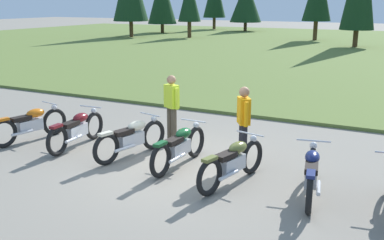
{
  "coord_description": "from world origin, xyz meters",
  "views": [
    {
      "loc": [
        4.3,
        -7.76,
        3.38
      ],
      "look_at": [
        0.0,
        0.6,
        0.9
      ],
      "focal_mm": 42.25,
      "sensor_mm": 36.0,
      "label": 1
    }
  ],
  "objects": [
    {
      "name": "motorcycle_olive",
      "position": [
        1.3,
        -0.25,
        0.44
      ],
      "size": [
        0.71,
        2.07,
        0.88
      ],
      "color": "black",
      "rests_on": "ground"
    },
    {
      "name": "rider_with_back_turned",
      "position": [
        1.07,
        0.9,
        0.95
      ],
      "size": [
        0.38,
        0.47,
        1.67
      ],
      "color": "black",
      "rests_on": "ground"
    },
    {
      "name": "motorcycle_orange",
      "position": [
        -4.2,
        -0.01,
        0.44
      ],
      "size": [
        0.71,
        2.07,
        0.88
      ],
      "color": "black",
      "rests_on": "ground"
    },
    {
      "name": "motorcycle_navy",
      "position": [
        2.76,
        -0.15,
        0.44
      ],
      "size": [
        0.71,
        2.08,
        0.88
      ],
      "color": "black",
      "rests_on": "ground"
    },
    {
      "name": "motorcycle_cream",
      "position": [
        -1.29,
        0.16,
        0.44
      ],
      "size": [
        0.74,
        2.07,
        0.88
      ],
      "color": "black",
      "rests_on": "ground"
    },
    {
      "name": "ground_plane",
      "position": [
        0.0,
        0.0,
        0.0
      ],
      "size": [
        140.0,
        140.0,
        0.0
      ],
      "primitive_type": "plane",
      "color": "gray"
    },
    {
      "name": "grass_moorland",
      "position": [
        0.0,
        26.67,
        0.05
      ],
      "size": [
        80.0,
        44.0,
        0.1
      ],
      "primitive_type": "cube",
      "color": "#5B7033",
      "rests_on": "ground"
    },
    {
      "name": "motorcycle_maroon",
      "position": [
        -2.85,
        0.15,
        0.44
      ],
      "size": [
        0.62,
        2.1,
        0.88
      ],
      "color": "black",
      "rests_on": "ground"
    },
    {
      "name": "motorcycle_british_green",
      "position": [
        -0.04,
        0.11,
        0.44
      ],
      "size": [
        0.62,
        2.1,
        0.88
      ],
      "color": "black",
      "rests_on": "ground"
    },
    {
      "name": "rider_checking_bike",
      "position": [
        -1.02,
        1.5,
        0.95
      ],
      "size": [
        0.5,
        0.36,
        1.67
      ],
      "color": "#4C4233",
      "rests_on": "ground"
    }
  ]
}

